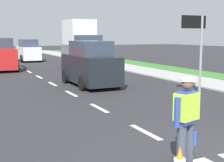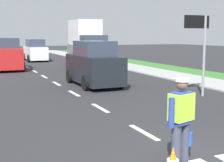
{
  "view_description": "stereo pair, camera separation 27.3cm",
  "coord_description": "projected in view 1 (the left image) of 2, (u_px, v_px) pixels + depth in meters",
  "views": [
    {
      "loc": [
        -4.15,
        -4.1,
        2.45
      ],
      "look_at": [
        -0.12,
        4.42,
        1.1
      ],
      "focal_mm": 51.79,
      "sensor_mm": 36.0,
      "label": 1
    },
    {
      "loc": [
        -3.91,
        -4.22,
        2.45
      ],
      "look_at": [
        -0.12,
        4.42,
        1.1
      ],
      "focal_mm": 51.79,
      "sensor_mm": 36.0,
      "label": 2
    }
  ],
  "objects": [
    {
      "name": "lane_direction_sign",
      "position": [
        197.0,
        36.0,
        12.7
      ],
      "size": [
        1.16,
        0.11,
        3.2
      ],
      "color": "gray",
      "rests_on": "ground"
    },
    {
      "name": "delivery_truck",
      "position": [
        82.0,
        47.0,
        23.28
      ],
      "size": [
        2.16,
        4.6,
        3.54
      ],
      "color": "slate",
      "rests_on": "ground"
    },
    {
      "name": "road_worker",
      "position": [
        187.0,
        117.0,
        6.02
      ],
      "size": [
        0.71,
        0.51,
        1.67
      ],
      "color": "#383D4C",
      "rests_on": "ground"
    },
    {
      "name": "sidewalk_right",
      "position": [
        189.0,
        80.0,
        17.77
      ],
      "size": [
        2.4,
        72.0,
        0.14
      ],
      "primitive_type": "cube",
      "color": "#9E9E99",
      "rests_on": "ground"
    },
    {
      "name": "car_oncoming_second",
      "position": [
        1.0,
        55.0,
        22.37
      ],
      "size": [
        1.87,
        4.11,
        2.24
      ],
      "color": "red",
      "rests_on": "ground"
    },
    {
      "name": "lane_center_line",
      "position": [
        12.0,
        63.0,
        28.33
      ],
      "size": [
        0.14,
        46.4,
        0.01
      ],
      "color": "silver",
      "rests_on": "ground"
    },
    {
      "name": "car_outgoing_ahead",
      "position": [
        90.0,
        65.0,
        15.62
      ],
      "size": [
        1.91,
        4.09,
        2.17
      ],
      "color": "black",
      "rests_on": "ground"
    },
    {
      "name": "car_outgoing_far",
      "position": [
        28.0,
        51.0,
        30.31
      ],
      "size": [
        1.87,
        4.23,
        2.04
      ],
      "color": "silver",
      "rests_on": "ground"
    },
    {
      "name": "grass_verge_right",
      "position": [
        222.0,
        77.0,
        18.79
      ],
      "size": [
        2.4,
        72.0,
        0.06
      ],
      "primitive_type": "cube",
      "color": "#38722D",
      "rests_on": "ground"
    },
    {
      "name": "ground_plane",
      "position": [
        21.0,
        67.0,
        24.57
      ],
      "size": [
        96.0,
        96.0,
        0.0
      ],
      "primitive_type": "plane",
      "color": "#28282B"
    }
  ]
}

